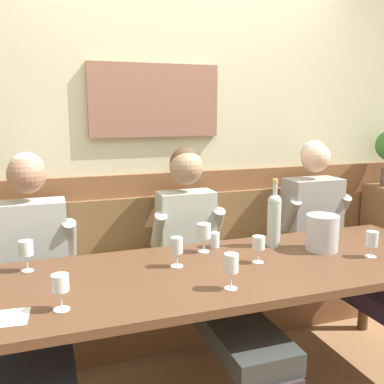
# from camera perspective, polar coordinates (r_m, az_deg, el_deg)

# --- Properties ---
(room_wall_back) EXTENTS (6.80, 0.12, 2.80)m
(room_wall_back) POSITION_cam_1_polar(r_m,az_deg,el_deg) (3.03, -2.17, 8.55)
(room_wall_back) COLOR beige
(room_wall_back) RESTS_ON ground
(wood_wainscot_panel) EXTENTS (6.80, 0.03, 1.09)m
(wood_wainscot_panel) POSITION_cam_1_polar(r_m,az_deg,el_deg) (3.13, -1.73, -7.32)
(wood_wainscot_panel) COLOR brown
(wood_wainscot_panel) RESTS_ON ground
(wall_bench) EXTENTS (2.79, 0.42, 0.94)m
(wall_bench) POSITION_cam_1_polar(r_m,az_deg,el_deg) (3.04, -0.49, -13.26)
(wall_bench) COLOR brown
(wall_bench) RESTS_ON ground
(dining_table) EXTENTS (2.49, 0.85, 0.74)m
(dining_table) POSITION_cam_1_polar(r_m,az_deg,el_deg) (2.27, 5.49, -11.41)
(dining_table) COLOR brown
(dining_table) RESTS_ON ground
(person_right_seat) EXTENTS (0.51, 1.32, 1.29)m
(person_right_seat) POSITION_cam_1_polar(r_m,az_deg,el_deg) (2.42, -20.47, -11.53)
(person_right_seat) COLOR #2D3342
(person_right_seat) RESTS_ON ground
(person_center_left_seat) EXTENTS (0.47, 1.32, 1.28)m
(person_center_left_seat) POSITION_cam_1_polar(r_m,az_deg,el_deg) (2.57, 1.81, -9.41)
(person_center_left_seat) COLOR #33282E
(person_center_left_seat) RESTS_ON ground
(person_left_seat) EXTENTS (0.50, 1.32, 1.31)m
(person_left_seat) POSITION_cam_1_polar(r_m,az_deg,el_deg) (3.05, 19.19, -6.64)
(person_left_seat) COLOR #30313B
(person_left_seat) RESTS_ON ground
(ice_bucket) EXTENTS (0.18, 0.18, 0.20)m
(ice_bucket) POSITION_cam_1_polar(r_m,az_deg,el_deg) (2.55, 16.87, -5.18)
(ice_bucket) COLOR #BABABC
(ice_bucket) RESTS_ON dining_table
(wine_bottle_green_tall) EXTENTS (0.08, 0.08, 0.40)m
(wine_bottle_green_tall) POSITION_cam_1_polar(r_m,az_deg,el_deg) (2.54, 10.82, -3.42)
(wine_bottle_green_tall) COLOR #B2C4BA
(wine_bottle_green_tall) RESTS_ON dining_table
(wine_glass_center_front) EXTENTS (0.07, 0.07, 0.15)m
(wine_glass_center_front) POSITION_cam_1_polar(r_m,az_deg,el_deg) (1.81, -17.06, -11.72)
(wine_glass_center_front) COLOR silver
(wine_glass_center_front) RESTS_ON dining_table
(wine_glass_right_end) EXTENTS (0.07, 0.07, 0.15)m
(wine_glass_right_end) POSITION_cam_1_polar(r_m,az_deg,el_deg) (2.19, -2.03, -7.32)
(wine_glass_right_end) COLOR silver
(wine_glass_right_end) RESTS_ON dining_table
(wine_glass_by_bottle) EXTENTS (0.07, 0.07, 0.14)m
(wine_glass_by_bottle) POSITION_cam_1_polar(r_m,az_deg,el_deg) (2.27, 8.81, -6.85)
(wine_glass_by_bottle) COLOR silver
(wine_glass_by_bottle) RESTS_ON dining_table
(wine_glass_mid_left) EXTENTS (0.08, 0.08, 0.16)m
(wine_glass_mid_left) POSITION_cam_1_polar(r_m,az_deg,el_deg) (2.41, 1.59, -5.26)
(wine_glass_mid_left) COLOR silver
(wine_glass_mid_left) RESTS_ON dining_table
(wine_glass_near_bucket) EXTENTS (0.06, 0.06, 0.14)m
(wine_glass_near_bucket) POSITION_cam_1_polar(r_m,az_deg,el_deg) (2.53, 22.73, -5.94)
(wine_glass_near_bucket) COLOR silver
(wine_glass_near_bucket) RESTS_ON dining_table
(wine_glass_center_rear) EXTENTS (0.07, 0.07, 0.16)m
(wine_glass_center_rear) POSITION_cam_1_polar(r_m,az_deg,el_deg) (2.28, -21.14, -7.06)
(wine_glass_center_rear) COLOR silver
(wine_glass_center_rear) RESTS_ON dining_table
(wine_glass_mid_right) EXTENTS (0.07, 0.07, 0.16)m
(wine_glass_mid_right) POSITION_cam_1_polar(r_m,az_deg,el_deg) (1.93, 5.22, -9.50)
(wine_glass_mid_right) COLOR silver
(wine_glass_mid_right) RESTS_ON dining_table
(water_tumbler_center) EXTENTS (0.06, 0.06, 0.09)m
(water_tumbler_center) POSITION_cam_1_polar(r_m,az_deg,el_deg) (2.52, 2.98, -6.36)
(water_tumbler_center) COLOR silver
(water_tumbler_center) RESTS_ON dining_table
(tasting_sheet_left_guest) EXTENTS (0.22, 0.17, 0.00)m
(tasting_sheet_left_guest) POSITION_cam_1_polar(r_m,az_deg,el_deg) (1.86, -24.12, -15.08)
(tasting_sheet_left_guest) COLOR white
(tasting_sheet_left_guest) RESTS_ON dining_table
(corner_pedestal) EXTENTS (0.28, 0.28, 0.93)m
(corner_pedestal) POSITION_cam_1_polar(r_m,az_deg,el_deg) (3.86, 24.10, -6.04)
(corner_pedestal) COLOR brown
(corner_pedestal) RESTS_ON ground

